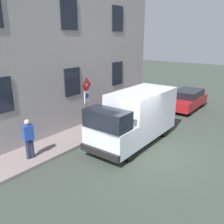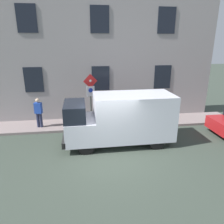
% 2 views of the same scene
% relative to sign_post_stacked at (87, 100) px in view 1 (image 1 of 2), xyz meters
% --- Properties ---
extents(ground_plane, '(80.00, 80.00, 0.00)m').
position_rel_sign_post_stacked_xyz_m(ground_plane, '(-3.27, -0.71, -2.15)').
color(ground_plane, '#384238').
extents(sidewalk_slab, '(1.94, 16.68, 0.14)m').
position_rel_sign_post_stacked_xyz_m(sidewalk_slab, '(0.76, -0.71, -2.08)').
color(sidewalk_slab, gray).
rests_on(sidewalk_slab, ground_plane).
extents(building_facade, '(0.75, 14.68, 8.49)m').
position_rel_sign_post_stacked_xyz_m(building_facade, '(2.07, -0.71, 2.09)').
color(building_facade, gray).
rests_on(building_facade, ground_plane).
extents(sign_post_stacked, '(0.19, 0.55, 2.99)m').
position_rel_sign_post_stacked_xyz_m(sign_post_stacked, '(0.00, 0.00, 0.00)').
color(sign_post_stacked, '#474C47').
rests_on(sign_post_stacked, sidewalk_slab).
extents(delivery_van, '(2.06, 5.35, 2.50)m').
position_rel_sign_post_stacked_xyz_m(delivery_van, '(-1.91, -1.38, -0.82)').
color(delivery_van, white).
rests_on(delivery_van, ground_plane).
extents(parked_hatchback, '(1.79, 4.02, 1.38)m').
position_rel_sign_post_stacked_xyz_m(parked_hatchback, '(-1.76, -8.56, -1.42)').
color(parked_hatchback, '#AB191C').
rests_on(parked_hatchback, ground_plane).
extents(bicycle_blue, '(0.49, 1.71, 0.89)m').
position_rel_sign_post_stacked_xyz_m(bicycle_blue, '(1.18, -3.98, -1.64)').
color(bicycle_blue, black).
rests_on(bicycle_blue, sidewalk_slab).
extents(bicycle_red, '(0.46, 1.72, 0.89)m').
position_rel_sign_post_stacked_xyz_m(bicycle_red, '(1.18, -2.94, -1.64)').
color(bicycle_red, black).
rests_on(bicycle_red, sidewalk_slab).
extents(bicycle_purple, '(0.46, 1.71, 0.89)m').
position_rel_sign_post_stacked_xyz_m(bicycle_purple, '(1.18, -1.90, -1.64)').
color(bicycle_purple, black).
rests_on(bicycle_purple, sidewalk_slab).
extents(pedestrian, '(0.33, 0.44, 1.72)m').
position_rel_sign_post_stacked_xyz_m(pedestrian, '(0.49, 2.99, -1.08)').
color(pedestrian, '#262B47').
rests_on(pedestrian, sidewalk_slab).
extents(litter_bin, '(0.44, 0.44, 0.90)m').
position_rel_sign_post_stacked_xyz_m(litter_bin, '(0.14, -0.80, -1.56)').
color(litter_bin, '#2D5133').
rests_on(litter_bin, sidewalk_slab).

